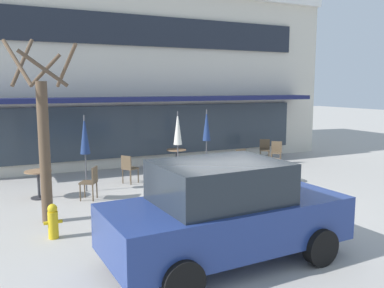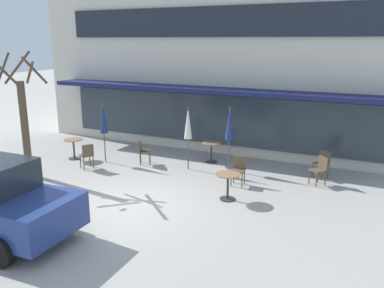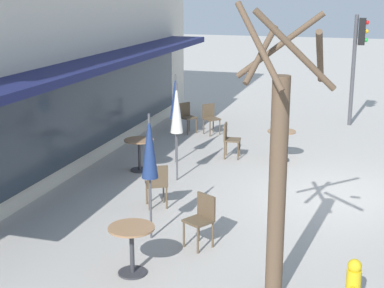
{
  "view_description": "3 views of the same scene",
  "coord_description": "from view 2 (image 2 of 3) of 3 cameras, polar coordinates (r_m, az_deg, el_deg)",
  "views": [
    {
      "loc": [
        -5.14,
        -8.55,
        3.0
      ],
      "look_at": [
        0.48,
        3.19,
        1.15
      ],
      "focal_mm": 38.0,
      "sensor_mm": 36.0,
      "label": 1
    },
    {
      "loc": [
        6.19,
        -8.42,
        4.38
      ],
      "look_at": [
        0.57,
        3.09,
        1.07
      ],
      "focal_mm": 38.0,
      "sensor_mm": 36.0,
      "label": 2
    },
    {
      "loc": [
        -11.75,
        -0.37,
        4.21
      ],
      "look_at": [
        -0.18,
        3.17,
        0.96
      ],
      "focal_mm": 55.0,
      "sensor_mm": 36.0,
      "label": 3
    }
  ],
  "objects": [
    {
      "name": "building_facade",
      "position": [
        19.42,
        7.57,
        11.7
      ],
      "size": [
        16.09,
        9.1,
        6.96
      ],
      "color": "beige",
      "rests_on": "ground"
    },
    {
      "name": "cafe_chair_4",
      "position": [
        13.84,
        17.86,
        -2.41
      ],
      "size": [
        0.55,
        0.55,
        0.89
      ],
      "color": "brown",
      "rests_on": "ground"
    },
    {
      "name": "cafe_table_by_tree",
      "position": [
        15.86,
        -16.28,
        -0.22
      ],
      "size": [
        0.7,
        0.7,
        0.76
      ],
      "color": "#333338",
      "rests_on": "ground"
    },
    {
      "name": "cafe_chair_0",
      "position": [
        14.52,
        -14.51,
        -1.39
      ],
      "size": [
        0.55,
        0.55,
        0.89
      ],
      "color": "brown",
      "rests_on": "ground"
    },
    {
      "name": "cafe_chair_2",
      "position": [
        12.61,
        6.56,
        -3.41
      ],
      "size": [
        0.44,
        0.44,
        0.89
      ],
      "color": "brown",
      "rests_on": "ground"
    },
    {
      "name": "cafe_chair_3",
      "position": [
        14.71,
        -6.93,
        -0.83
      ],
      "size": [
        0.55,
        0.55,
        0.89
      ],
      "color": "brown",
      "rests_on": "ground"
    },
    {
      "name": "patio_umbrella_green_folded",
      "position": [
        13.65,
        5.27,
        2.79
      ],
      "size": [
        0.28,
        0.28,
        2.2
      ],
      "color": "#4C4C51",
      "rests_on": "ground"
    },
    {
      "name": "street_tree",
      "position": [
        14.11,
        -22.53,
        3.24
      ],
      "size": [
        1.44,
        1.42,
        4.04
      ],
      "color": "brown",
      "rests_on": "ground"
    },
    {
      "name": "patio_umbrella_corner_open",
      "position": [
        13.75,
        -0.55,
        2.93
      ],
      "size": [
        0.28,
        0.28,
        2.2
      ],
      "color": "#4C4C51",
      "rests_on": "ground"
    },
    {
      "name": "cafe_table_streetside",
      "position": [
        14.78,
        2.74,
        -0.7
      ],
      "size": [
        0.7,
        0.7,
        0.76
      ],
      "color": "#333338",
      "rests_on": "ground"
    },
    {
      "name": "patio_umbrella_cream_folded",
      "position": [
        14.94,
        -12.35,
        3.52
      ],
      "size": [
        0.28,
        0.28,
        2.2
      ],
      "color": "#4C4C51",
      "rests_on": "ground"
    },
    {
      "name": "cafe_chair_1",
      "position": [
        13.15,
        17.52,
        -3.26
      ],
      "size": [
        0.56,
        0.56,
        0.89
      ],
      "color": "brown",
      "rests_on": "ground"
    },
    {
      "name": "fire_hydrant",
      "position": [
        13.82,
        -25.23,
        -3.89
      ],
      "size": [
        0.36,
        0.2,
        0.71
      ],
      "color": "gold",
      "rests_on": "ground"
    },
    {
      "name": "ground_plane",
      "position": [
        11.33,
        -9.6,
        -8.48
      ],
      "size": [
        80.0,
        80.0,
        0.0
      ],
      "primitive_type": "plane",
      "color": "#ADA8A0"
    },
    {
      "name": "cafe_table_near_wall",
      "position": [
        11.42,
        5.05,
        -5.36
      ],
      "size": [
        0.7,
        0.7,
        0.76
      ],
      "color": "#333338",
      "rests_on": "ground"
    }
  ]
}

